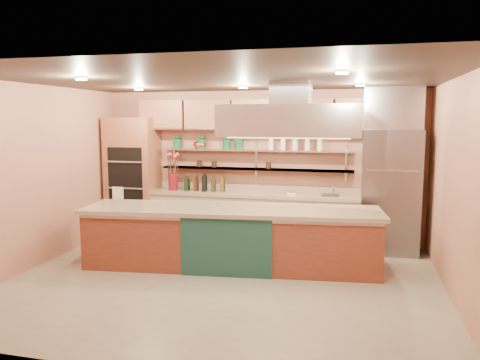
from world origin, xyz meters
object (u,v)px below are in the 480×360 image
(flower_vase, at_px, (173,181))
(kitchen_scale, at_px, (292,192))
(refrigerator, at_px, (390,192))
(island, at_px, (231,238))
(green_canister, at_px, (239,144))
(copper_kettle, at_px, (198,145))

(flower_vase, bearing_deg, kitchen_scale, 0.00)
(flower_vase, distance_m, kitchen_scale, 2.28)
(refrigerator, bearing_deg, flower_vase, 179.86)
(island, relative_size, green_canister, 24.06)
(island, bearing_deg, green_canister, 93.64)
(island, bearing_deg, flower_vase, 129.84)
(refrigerator, distance_m, island, 2.88)
(flower_vase, height_order, copper_kettle, copper_kettle)
(refrigerator, relative_size, copper_kettle, 11.53)
(kitchen_scale, bearing_deg, copper_kettle, 165.02)
(flower_vase, xyz_separation_m, green_canister, (1.24, 0.22, 0.71))
(copper_kettle, bearing_deg, kitchen_scale, -6.81)
(refrigerator, xyz_separation_m, kitchen_scale, (-1.67, 0.01, -0.08))
(refrigerator, height_order, green_canister, refrigerator)
(flower_vase, xyz_separation_m, copper_kettle, (0.44, 0.22, 0.69))
(kitchen_scale, height_order, green_canister, green_canister)
(flower_vase, bearing_deg, green_canister, 10.03)
(kitchen_scale, xyz_separation_m, copper_kettle, (-1.84, 0.22, 0.82))
(refrigerator, xyz_separation_m, island, (-2.41, -1.47, -0.59))
(island, bearing_deg, kitchen_scale, 57.27)
(kitchen_scale, height_order, copper_kettle, copper_kettle)
(refrigerator, bearing_deg, green_canister, 175.15)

